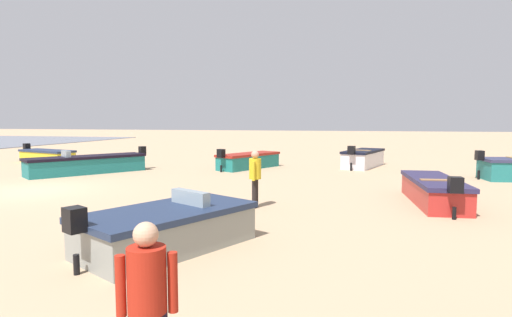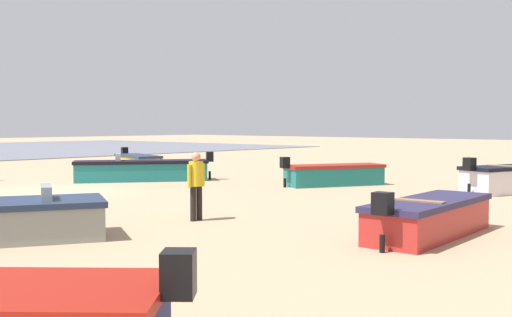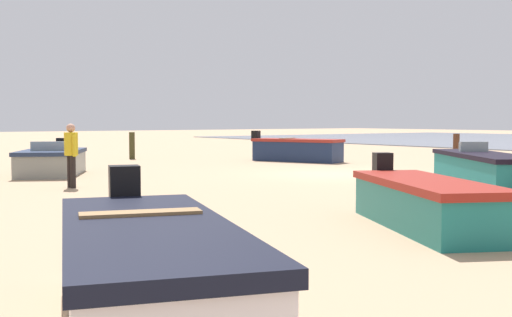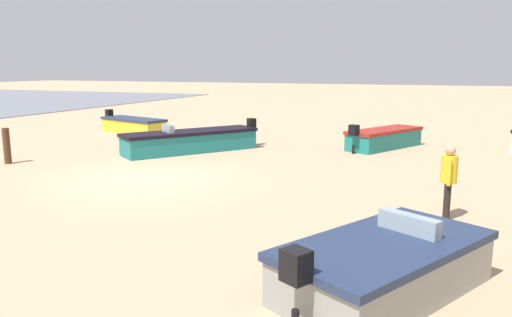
{
  "view_description": "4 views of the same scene",
  "coord_description": "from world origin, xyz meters",
  "px_view_note": "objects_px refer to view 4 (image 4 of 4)",
  "views": [
    {
      "loc": [
        12.32,
        10.83,
        2.5
      ],
      "look_at": [
        -0.48,
        7.94,
        1.26
      ],
      "focal_mm": 29.12,
      "sensor_mm": 36.0,
      "label": 1
    },
    {
      "loc": [
        10.95,
        19.08,
        2.28
      ],
      "look_at": [
        -4.99,
        4.79,
        1.1
      ],
      "focal_mm": 43.92,
      "sensor_mm": 36.0,
      "label": 2
    },
    {
      "loc": [
        -14.64,
        13.77,
        1.71
      ],
      "look_at": [
        -1.2,
        4.07,
        0.7
      ],
      "focal_mm": 44.39,
      "sensor_mm": 36.0,
      "label": 3
    },
    {
      "loc": [
        11.96,
        8.15,
        3.24
      ],
      "look_at": [
        -1.59,
        2.85,
        0.52
      ],
      "focal_mm": 34.63,
      "sensor_mm": 36.0,
      "label": 4
    }
  ],
  "objects_px": {
    "boat_teal_0": "(384,138)",
    "boat_teal_5": "(191,141)",
    "boat_yellow_4": "(133,125)",
    "beach_walker_distant": "(449,176)",
    "mooring_post_mid_beach": "(7,146)",
    "boat_grey_3": "(384,266)"
  },
  "relations": [
    {
      "from": "boat_teal_0",
      "to": "boat_teal_5",
      "type": "distance_m",
      "value": 7.7
    },
    {
      "from": "boat_yellow_4",
      "to": "mooring_post_mid_beach",
      "type": "relative_size",
      "value": 3.31
    },
    {
      "from": "boat_yellow_4",
      "to": "boat_teal_5",
      "type": "relative_size",
      "value": 0.8
    },
    {
      "from": "boat_grey_3",
      "to": "mooring_post_mid_beach",
      "type": "xyz_separation_m",
      "value": [
        -5.28,
        -13.06,
        0.2
      ]
    },
    {
      "from": "boat_grey_3",
      "to": "boat_teal_5",
      "type": "xyz_separation_m",
      "value": [
        -9.62,
        -8.44,
        0.02
      ]
    },
    {
      "from": "beach_walker_distant",
      "to": "boat_yellow_4",
      "type": "bearing_deg",
      "value": -124.3
    },
    {
      "from": "beach_walker_distant",
      "to": "mooring_post_mid_beach",
      "type": "bearing_deg",
      "value": -96.41
    },
    {
      "from": "boat_yellow_4",
      "to": "mooring_post_mid_beach",
      "type": "bearing_deg",
      "value": 22.4
    },
    {
      "from": "boat_teal_5",
      "to": "beach_walker_distant",
      "type": "relative_size",
      "value": 3.11
    },
    {
      "from": "beach_walker_distant",
      "to": "boat_teal_5",
      "type": "bearing_deg",
      "value": -122.41
    },
    {
      "from": "boat_teal_0",
      "to": "boat_teal_5",
      "type": "height_order",
      "value": "boat_teal_5"
    },
    {
      "from": "boat_teal_0",
      "to": "beach_walker_distant",
      "type": "xyz_separation_m",
      "value": [
        9.15,
        2.44,
        0.55
      ]
    },
    {
      "from": "boat_grey_3",
      "to": "boat_yellow_4",
      "type": "xyz_separation_m",
      "value": [
        -13.53,
        -13.81,
        -0.03
      ]
    },
    {
      "from": "boat_grey_3",
      "to": "boat_teal_5",
      "type": "relative_size",
      "value": 0.75
    },
    {
      "from": "boat_teal_0",
      "to": "boat_yellow_4",
      "type": "height_order",
      "value": "boat_teal_0"
    },
    {
      "from": "boat_grey_3",
      "to": "boat_yellow_4",
      "type": "relative_size",
      "value": 0.94
    },
    {
      "from": "boat_teal_0",
      "to": "boat_grey_3",
      "type": "bearing_deg",
      "value": -55.58
    },
    {
      "from": "boat_grey_3",
      "to": "boat_yellow_4",
      "type": "bearing_deg",
      "value": 163.9
    },
    {
      "from": "boat_grey_3",
      "to": "mooring_post_mid_beach",
      "type": "distance_m",
      "value": 14.09
    },
    {
      "from": "boat_teal_5",
      "to": "beach_walker_distant",
      "type": "distance_m",
      "value": 10.81
    },
    {
      "from": "mooring_post_mid_beach",
      "to": "beach_walker_distant",
      "type": "height_order",
      "value": "beach_walker_distant"
    },
    {
      "from": "boat_yellow_4",
      "to": "beach_walker_distant",
      "type": "distance_m",
      "value": 17.44
    }
  ]
}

